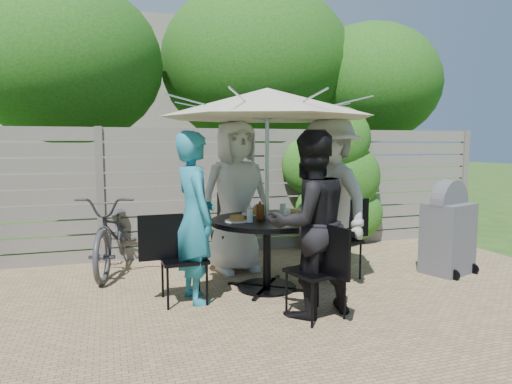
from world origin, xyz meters
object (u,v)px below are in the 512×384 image
object	(u,v)px
plate_back	(252,212)
syrup_jug	(260,211)
coffee_cup	(266,210)
glass_left	(250,216)
glass_right	(283,210)
chair_front	(316,291)
umbrella	(267,103)
patio_table	(267,241)
bicycle	(115,232)
person_front	(309,224)
bbq_grill	(448,231)
plate_extra	(295,220)
glass_front	(287,215)
plate_front	(283,222)
chair_right	(338,255)
plate_left	(237,219)
person_left	(195,218)
chair_back	(232,247)
person_right	(329,200)
person_back	(236,197)
chair_left	(183,277)
plate_right	(295,214)

from	to	relation	value
plate_back	syrup_jug	size ratio (longest dim) A/B	1.62
coffee_cup	glass_left	bearing A→B (deg)	-129.23
plate_back	glass_right	distance (m)	0.37
chair_front	umbrella	bearing A→B (deg)	-5.42
patio_table	bicycle	distance (m)	2.08
coffee_cup	person_front	bearing A→B (deg)	-86.77
syrup_jug	chair_front	bearing A→B (deg)	-77.86
plate_back	bbq_grill	distance (m)	2.46
plate_extra	glass_front	world-z (taller)	glass_front
umbrella	bbq_grill	xyz separation A→B (m)	(2.34, -0.10, -1.51)
plate_back	person_front	bearing A→B (deg)	-81.33
patio_table	glass_right	bearing A→B (deg)	30.67
glass_front	glass_right	bearing A→B (deg)	75.67
person_front	bicycle	world-z (taller)	person_front
plate_front	bbq_grill	distance (m)	2.32
chair_right	glass_left	bearing A→B (deg)	5.48
glass_front	bicycle	size ratio (longest dim) A/B	0.07
plate_left	glass_front	xyz separation A→B (m)	(0.50, -0.19, 0.05)
person_left	plate_extra	bearing A→B (deg)	-106.54
patio_table	chair_back	bearing A→B (deg)	98.68
person_front	person_right	bearing A→B (deg)	-135.00
person_right	glass_left	xyz separation A→B (m)	(-1.06, -0.27, -0.10)
chair_back	bbq_grill	distance (m)	2.71
patio_table	plate_front	xyz separation A→B (m)	(0.05, -0.36, 0.27)
umbrella	person_back	world-z (taller)	umbrella
umbrella	person_left	size ratio (longest dim) A/B	1.48
chair_back	syrup_jug	size ratio (longest dim) A/B	6.03
bicycle	glass_left	bearing A→B (deg)	-35.30
patio_table	plate_back	xyz separation A→B (m)	(-0.05, 0.36, 0.27)
chair_right	person_right	bearing A→B (deg)	0.52
person_back	glass_left	distance (m)	0.97
person_right	glass_front	size ratio (longest dim) A/B	13.81
chair_front	coffee_cup	size ratio (longest dim) A/B	7.58
chair_left	person_front	xyz separation A→B (m)	(1.08, -0.68, 0.59)
patio_table	plate_left	bearing A→B (deg)	-171.33
person_front	glass_front	size ratio (longest dim) A/B	12.47
plate_back	person_back	bearing A→B (deg)	98.67
glass_left	syrup_jug	world-z (taller)	syrup_jug
patio_table	plate_right	xyz separation A→B (m)	(0.36, 0.05, 0.27)
person_front	plate_extra	world-z (taller)	person_front
chair_left	glass_left	distance (m)	0.93
glass_left	syrup_jug	bearing A→B (deg)	46.48
umbrella	chair_left	size ratio (longest dim) A/B	2.81
bicycle	glass_right	bearing A→B (deg)	-20.74
plate_extra	glass_front	xyz separation A→B (m)	(-0.08, 0.03, 0.05)
chair_right	glass_right	size ratio (longest dim) A/B	6.81
bicycle	plate_front	bearing A→B (deg)	-33.38
person_right	glass_left	distance (m)	1.10
chair_front	person_front	size ratio (longest dim) A/B	0.52
plate_left	bicycle	size ratio (longest dim) A/B	0.14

